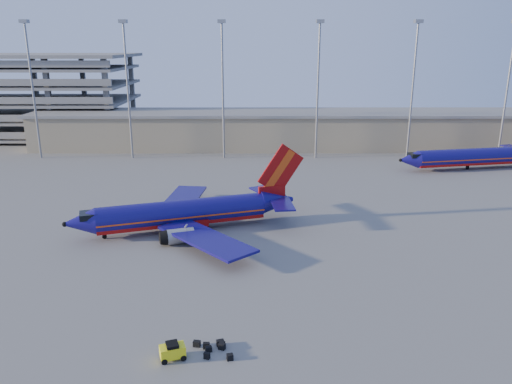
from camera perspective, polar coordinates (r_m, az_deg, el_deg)
ground at (r=65.27m, az=-1.61°, el=-4.92°), size 220.00×220.00×0.00m
terminal_building at (r=120.60m, az=3.82°, el=7.19°), size 122.00×16.00×8.50m
parking_garage at (r=149.52m, az=-25.82°, el=10.29°), size 62.00×32.00×21.40m
light_mast_row at (r=106.95m, az=1.66°, el=13.16°), size 101.60×1.60×28.65m
aircraft_main at (r=66.99m, az=-7.79°, el=-2.38°), size 31.09×29.42×10.88m
aircraft_second at (r=107.74m, az=23.50°, el=3.72°), size 31.61×13.07×10.79m
baggage_tug at (r=41.67m, az=-9.52°, el=-17.46°), size 2.25×1.77×1.42m
luggage_pile at (r=42.52m, az=-4.80°, el=-17.29°), size 3.43×2.52×0.54m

